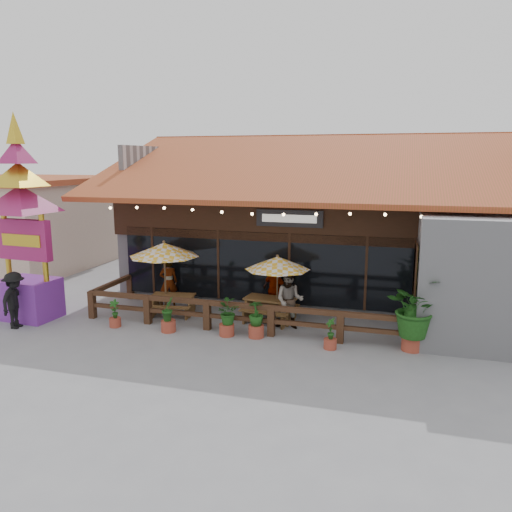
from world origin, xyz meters
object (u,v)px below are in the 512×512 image
(picnic_table_right, at_px, (270,305))
(tropical_plant, at_px, (414,309))
(umbrella_right, at_px, (277,263))
(thai_sign_tower, at_px, (21,204))
(picnic_table_left, at_px, (173,301))
(pedestrian, at_px, (15,300))
(umbrella_left, at_px, (164,250))

(picnic_table_right, distance_m, tropical_plant, 4.56)
(umbrella_right, xyz_separation_m, thai_sign_tower, (-7.81, -1.81, 1.79))
(picnic_table_right, bearing_deg, picnic_table_left, -176.04)
(thai_sign_tower, bearing_deg, picnic_table_left, 20.86)
(pedestrian, bearing_deg, umbrella_right, -77.59)
(umbrella_left, height_order, tropical_plant, umbrella_left)
(umbrella_left, bearing_deg, thai_sign_tower, -156.74)
(umbrella_right, xyz_separation_m, picnic_table_right, (-0.25, 0.05, -1.40))
(umbrella_right, height_order, picnic_table_left, umbrella_right)
(picnic_table_right, bearing_deg, pedestrian, -159.05)
(picnic_table_left, height_order, picnic_table_right, picnic_table_right)
(picnic_table_left, bearing_deg, umbrella_left, 165.74)
(picnic_table_left, xyz_separation_m, thai_sign_tower, (-4.30, -1.64, 3.24))
(picnic_table_left, distance_m, thai_sign_tower, 5.63)
(pedestrian, bearing_deg, thai_sign_tower, 8.66)
(umbrella_left, height_order, picnic_table_right, umbrella_left)
(umbrella_left, distance_m, tropical_plant, 8.03)
(picnic_table_right, distance_m, pedestrian, 7.82)
(picnic_table_right, bearing_deg, thai_sign_tower, -166.15)
(thai_sign_tower, relative_size, tropical_plant, 3.45)
(picnic_table_right, bearing_deg, umbrella_left, -177.63)
(tropical_plant, xyz_separation_m, pedestrian, (-11.61, -1.46, -0.28))
(umbrella_right, xyz_separation_m, tropical_plant, (4.07, -1.28, -0.75))
(picnic_table_right, bearing_deg, tropical_plant, -17.18)
(thai_sign_tower, bearing_deg, umbrella_right, 13.07)
(thai_sign_tower, xyz_separation_m, pedestrian, (0.27, -0.93, -2.82))
(umbrella_left, bearing_deg, tropical_plant, -8.56)
(tropical_plant, distance_m, pedestrian, 11.70)
(umbrella_right, xyz_separation_m, picnic_table_left, (-3.51, -0.17, -1.45))
(thai_sign_tower, height_order, pedestrian, thai_sign_tower)
(pedestrian, bearing_deg, picnic_table_left, -65.09)
(umbrella_right, distance_m, tropical_plant, 4.33)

